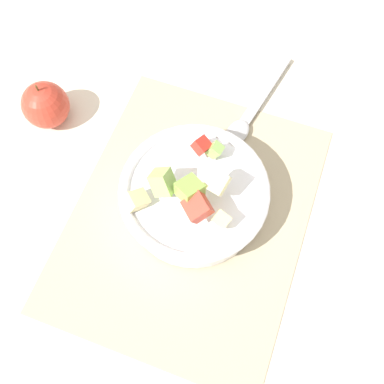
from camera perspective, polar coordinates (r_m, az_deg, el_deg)
The scene contains 5 objects.
ground_plane at distance 0.72m, azimuth -0.26°, elevation -3.10°, with size 2.40×2.40×0.00m, color silver.
placemat at distance 0.71m, azimuth -0.26°, elevation -3.01°, with size 0.46×0.36×0.01m, color tan.
salad_bowl at distance 0.68m, azimuth -0.02°, elevation -0.29°, with size 0.23×0.23×0.12m.
serving_spoon at distance 0.80m, azimuth 7.45°, elevation 9.97°, with size 0.22×0.07×0.01m.
whole_apple at distance 0.81m, azimuth -18.31°, elevation 10.58°, with size 0.08×0.08×0.09m.
Camera 1 is at (0.24, 0.09, 0.67)m, focal length 41.48 mm.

